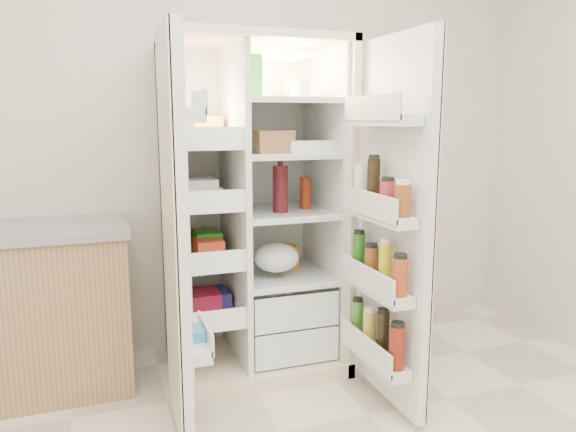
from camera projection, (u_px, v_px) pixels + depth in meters
name	position (u px, v px, depth m)	size (l,w,h in m)	color
wall_back	(220.00, 125.00, 3.24)	(4.00, 0.02, 2.70)	silver
refrigerator	(255.00, 235.00, 3.05)	(0.92, 0.70, 1.80)	beige
freezer_door	(176.00, 238.00, 2.30)	(0.15, 0.40, 1.72)	silver
fridge_door	(391.00, 232.00, 2.54)	(0.17, 0.58, 1.72)	silver
kitchen_counter	(10.00, 311.00, 2.75)	(1.18, 0.63, 0.86)	#A77A53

